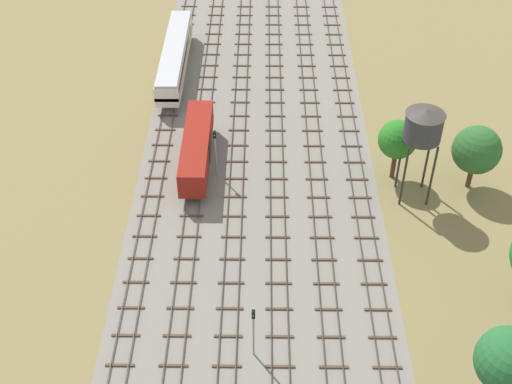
% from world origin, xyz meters
% --- Properties ---
extents(ground_plane, '(480.00, 480.00, 0.00)m').
position_xyz_m(ground_plane, '(0.00, 56.00, 0.00)').
color(ground_plane, olive).
extents(ballast_bed, '(25.61, 176.00, 0.01)m').
position_xyz_m(ballast_bed, '(0.00, 56.00, 0.00)').
color(ballast_bed, gray).
rests_on(ballast_bed, ground).
extents(track_far_left, '(2.40, 126.00, 0.29)m').
position_xyz_m(track_far_left, '(-10.81, 57.00, 0.14)').
color(track_far_left, '#47382D').
rests_on(track_far_left, ground).
extents(track_left, '(2.40, 126.00, 0.29)m').
position_xyz_m(track_left, '(-6.48, 57.00, 0.14)').
color(track_left, '#47382D').
rests_on(track_left, ground).
extents(track_centre_left, '(2.40, 126.00, 0.29)m').
position_xyz_m(track_centre_left, '(-2.16, 57.00, 0.14)').
color(track_centre_left, '#47382D').
rests_on(track_centre_left, ground).
extents(track_centre, '(2.40, 126.00, 0.29)m').
position_xyz_m(track_centre, '(2.16, 57.00, 0.14)').
color(track_centre, '#47382D').
rests_on(track_centre, ground).
extents(track_centre_right, '(2.40, 126.00, 0.29)m').
position_xyz_m(track_centre_right, '(6.48, 57.00, 0.14)').
color(track_centre_right, '#47382D').
rests_on(track_centre_right, ground).
extents(track_right, '(2.40, 126.00, 0.29)m').
position_xyz_m(track_right, '(10.81, 57.00, 0.14)').
color(track_right, '#47382D').
rests_on(track_right, ground).
extents(freight_boxcar_left_near, '(2.87, 14.00, 3.60)m').
position_xyz_m(freight_boxcar_left_near, '(-6.48, 60.93, 2.45)').
color(freight_boxcar_left_near, maroon).
rests_on(freight_boxcar_left_near, ground).
extents(diesel_railcar_far_left_mid, '(2.96, 20.50, 3.80)m').
position_xyz_m(diesel_railcar_far_left_mid, '(-10.81, 80.54, 2.60)').
color(diesel_railcar_far_left_mid, white).
rests_on(diesel_railcar_far_left_mid, ground).
extents(water_tower, '(3.89, 3.89, 10.63)m').
position_xyz_m(water_tower, '(16.13, 56.01, 8.78)').
color(water_tower, '#2D2826').
rests_on(water_tower, ground).
extents(signal_post_nearest, '(0.28, 0.47, 5.87)m').
position_xyz_m(signal_post_nearest, '(-4.32, 59.27, 3.70)').
color(signal_post_nearest, gray).
rests_on(signal_post_nearest, ground).
extents(signal_post_near, '(0.28, 0.47, 5.74)m').
position_xyz_m(signal_post_near, '(0.00, 35.71, 3.62)').
color(signal_post_near, gray).
rests_on(signal_post_near, ground).
extents(lineside_tree_1, '(5.03, 5.03, 7.31)m').
position_xyz_m(lineside_tree_1, '(22.43, 57.58, 4.77)').
color(lineside_tree_1, '#4C331E').
rests_on(lineside_tree_1, ground).
extents(lineside_tree_3, '(4.98, 4.98, 8.88)m').
position_xyz_m(lineside_tree_3, '(18.09, 30.62, 6.35)').
color(lineside_tree_3, '#4C331E').
rests_on(lineside_tree_3, ground).
extents(lineside_tree_4, '(4.10, 4.10, 6.99)m').
position_xyz_m(lineside_tree_4, '(14.61, 59.10, 4.90)').
color(lineside_tree_4, '#4C331E').
rests_on(lineside_tree_4, ground).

